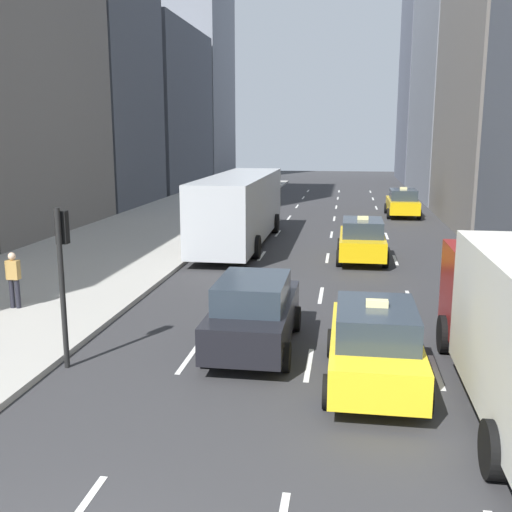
{
  "coord_description": "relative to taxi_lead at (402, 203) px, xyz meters",
  "views": [
    {
      "loc": [
        3.34,
        -4.82,
        5.14
      ],
      "look_at": [
        0.47,
        13.99,
        1.24
      ],
      "focal_mm": 42.0,
      "sensor_mm": 36.0,
      "label": 1
    }
  ],
  "objects": [
    {
      "name": "lane_markings",
      "position": [
        -4.2,
        -10.67,
        -0.87
      ],
      "size": [
        5.72,
        56.0,
        0.01
      ],
      "color": "white",
      "rests_on": "ground"
    },
    {
      "name": "taxi_second",
      "position": [
        -2.8,
        -13.93,
        0.0
      ],
      "size": [
        2.02,
        4.4,
        1.87
      ],
      "color": "yellow",
      "rests_on": "ground"
    },
    {
      "name": "building_row_left",
      "position": [
        -20.8,
        5.51,
        12.09
      ],
      "size": [
        6.0,
        70.94,
        34.68
      ],
      "color": "gray",
      "rests_on": "ground"
    },
    {
      "name": "taxi_third",
      "position": [
        -2.8,
        -26.49,
        0.0
      ],
      "size": [
        2.02,
        4.4,
        1.87
      ],
      "color": "yellow",
      "rests_on": "ground"
    },
    {
      "name": "city_bus",
      "position": [
        -8.41,
        -11.03,
        0.91
      ],
      "size": [
        2.8,
        11.61,
        3.25
      ],
      "color": "#B7BCC1",
      "rests_on": "ground"
    },
    {
      "name": "pedestrian_mid_block",
      "position": [
        -12.93,
        -22.93,
        0.19
      ],
      "size": [
        0.36,
        0.22,
        1.65
      ],
      "color": "#23232D",
      "rests_on": "sidewalk_left"
    },
    {
      "name": "taxi_lead",
      "position": [
        0.0,
        0.0,
        0.0
      ],
      "size": [
        2.02,
        4.4,
        1.87
      ],
      "color": "yellow",
      "rests_on": "ground"
    },
    {
      "name": "traffic_light_pole",
      "position": [
        -9.55,
        -26.54,
        1.53
      ],
      "size": [
        0.24,
        0.42,
        3.6
      ],
      "color": "black",
      "rests_on": "ground"
    },
    {
      "name": "sedan_black_near",
      "position": [
        -5.6,
        -24.78,
        0.03
      ],
      "size": [
        2.02,
        4.52,
        1.8
      ],
      "color": "black",
      "rests_on": "ground"
    },
    {
      "name": "sidewalk_left",
      "position": [
        -13.8,
        -6.67,
        -0.81
      ],
      "size": [
        8.0,
        66.0,
        0.15
      ],
      "primitive_type": "cube",
      "color": "#ADAAA3",
      "rests_on": "ground"
    }
  ]
}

